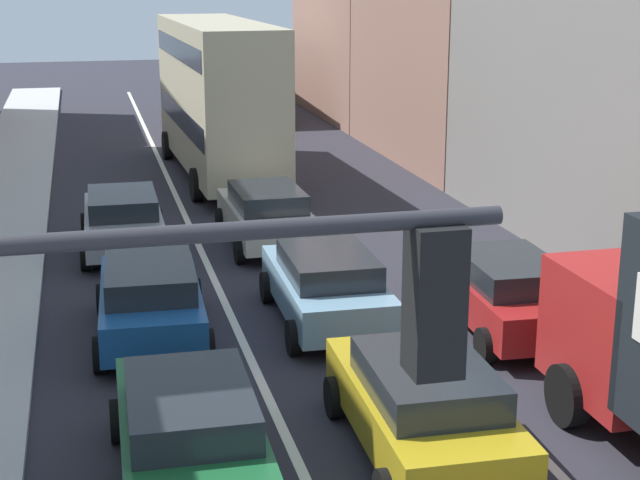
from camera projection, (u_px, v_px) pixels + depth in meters
The scene contains 11 objects.
lane_stripe_left at pixel (189, 224), 26.40m from camera, with size 0.16×60.00×0.01m, color silver.
lane_stripe_right at pixel (311, 216), 27.18m from camera, with size 0.16×60.00×0.01m, color silver.
sedan_centre_lane_second at pixel (423, 405), 13.62m from camera, with size 2.16×4.35×1.49m.
wagon_left_lane_second at pixel (190, 431), 12.84m from camera, with size 2.13×4.33×1.49m.
hatchback_centre_lane_third at pixel (327, 284), 18.80m from camera, with size 2.14×4.34×1.49m.
sedan_left_lane_third at pixel (150, 298), 18.00m from camera, with size 2.22×4.38×1.49m.
coupe_centre_lane_fourth at pixel (266, 214), 24.19m from camera, with size 2.10×4.32×1.49m.
sedan_left_lane_fourth at pixel (123, 220), 23.65m from camera, with size 2.11×4.33×1.49m.
sedan_right_lane_behind_truck at pixel (506, 291), 18.42m from camera, with size 2.20×4.37×1.49m.
bus_mid_queue_primary at pixel (218, 92), 31.48m from camera, with size 3.05×10.57×5.06m.
bus_far_queue_secondary at pixel (246, 75), 46.35m from camera, with size 2.96×10.55×2.90m.
Camera 1 is at (-4.33, -5.66, 6.67)m, focal length 54.86 mm.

